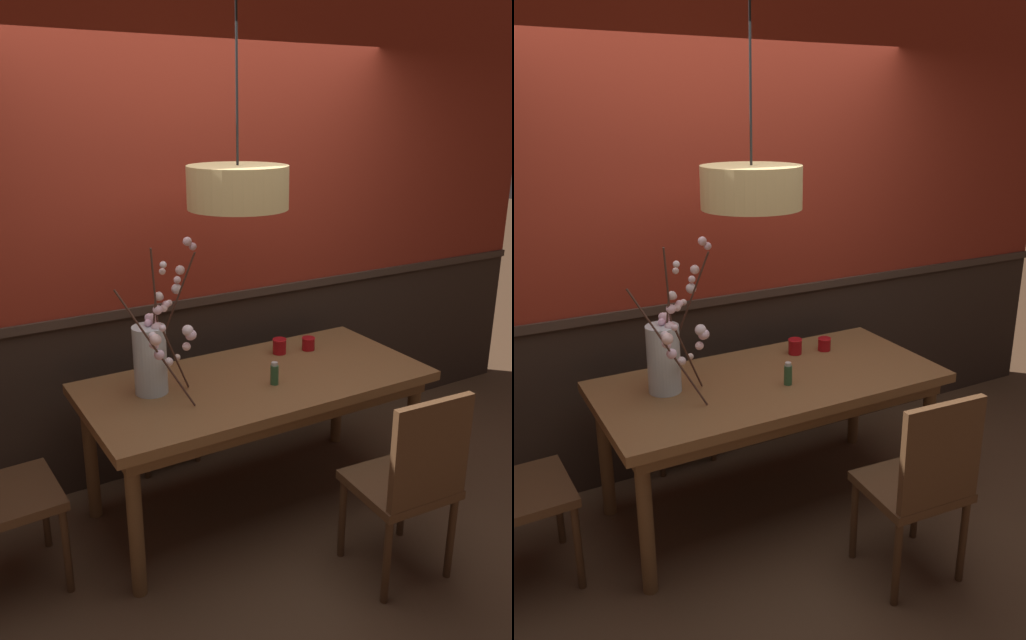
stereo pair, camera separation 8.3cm
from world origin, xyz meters
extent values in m
plane|color=#4C3321|center=(0.00, 0.00, 0.00)|extent=(24.00, 24.00, 0.00)
cube|color=#2D2119|center=(0.00, 0.68, 0.51)|extent=(5.29, 0.12, 1.03)
cube|color=#3E2E24|center=(0.00, 0.67, 1.05)|extent=(5.29, 0.14, 0.05)
cube|color=maroon|center=(0.00, 0.68, 1.99)|extent=(5.29, 0.12, 1.93)
cube|color=brown|center=(0.00, 0.00, 0.75)|extent=(1.83, 0.87, 0.05)
cube|color=brown|center=(0.00, 0.00, 0.68)|extent=(1.72, 0.76, 0.08)
cylinder|color=brown|center=(-0.83, -0.35, 0.36)|extent=(0.07, 0.07, 0.72)
cylinder|color=brown|center=(0.83, -0.35, 0.36)|extent=(0.07, 0.07, 0.72)
cylinder|color=brown|center=(-0.83, 0.35, 0.36)|extent=(0.07, 0.07, 0.72)
cylinder|color=brown|center=(0.83, 0.35, 0.36)|extent=(0.07, 0.07, 0.72)
cube|color=#4C301C|center=(0.26, 0.80, 0.45)|extent=(0.46, 0.40, 0.04)
cube|color=#4C301C|center=(0.27, 0.97, 0.71)|extent=(0.43, 0.05, 0.48)
cylinder|color=#412917|center=(0.45, 0.63, 0.21)|extent=(0.04, 0.04, 0.43)
cylinder|color=#412917|center=(0.07, 0.65, 0.21)|extent=(0.04, 0.04, 0.43)
cylinder|color=#412917|center=(0.46, 0.96, 0.21)|extent=(0.04, 0.04, 0.43)
cylinder|color=#412917|center=(0.08, 0.97, 0.21)|extent=(0.04, 0.04, 0.43)
cube|color=#4C301C|center=(0.31, -0.79, 0.46)|extent=(0.46, 0.44, 0.04)
cube|color=#4C301C|center=(0.30, -0.98, 0.73)|extent=(0.41, 0.06, 0.49)
cylinder|color=#412917|center=(0.14, -0.60, 0.22)|extent=(0.04, 0.04, 0.44)
cylinder|color=#412917|center=(0.51, -0.63, 0.22)|extent=(0.04, 0.04, 0.44)
cylinder|color=#412917|center=(0.12, -0.96, 0.22)|extent=(0.04, 0.04, 0.44)
cylinder|color=#412917|center=(0.49, -0.98, 0.22)|extent=(0.04, 0.04, 0.44)
cube|color=#4C301C|center=(-1.29, 0.01, 0.47)|extent=(0.45, 0.46, 0.04)
cylinder|color=#412917|center=(-1.11, 0.21, 0.22)|extent=(0.04, 0.04, 0.45)
cylinder|color=#412917|center=(-1.10, -0.17, 0.22)|extent=(0.04, 0.04, 0.45)
cube|color=#4C301C|center=(-0.28, 0.75, 0.46)|extent=(0.43, 0.46, 0.04)
cube|color=#4C301C|center=(-0.29, 0.95, 0.72)|extent=(0.39, 0.06, 0.47)
cylinder|color=#412917|center=(-0.09, 0.58, 0.22)|extent=(0.04, 0.04, 0.44)
cylinder|color=#412917|center=(-0.44, 0.56, 0.22)|extent=(0.04, 0.04, 0.44)
cylinder|color=#412917|center=(-0.12, 0.95, 0.22)|extent=(0.04, 0.04, 0.44)
cylinder|color=#412917|center=(-0.46, 0.93, 0.22)|extent=(0.04, 0.04, 0.44)
cylinder|color=silver|center=(-0.55, 0.11, 0.95)|extent=(0.17, 0.17, 0.35)
cylinder|color=silver|center=(-0.55, 0.11, 0.82)|extent=(0.15, 0.15, 0.08)
cylinder|color=#472D23|center=(-0.54, 0.09, 1.03)|extent=(0.05, 0.07, 0.49)
sphere|color=#FFCDE6|center=(-0.53, 0.14, 1.16)|extent=(0.04, 0.04, 0.04)
sphere|color=#FCCFDF|center=(-0.51, 0.07, 1.22)|extent=(0.05, 0.05, 0.05)
sphere|color=silver|center=(-0.53, 0.11, 1.07)|extent=(0.04, 0.04, 0.04)
sphere|color=silver|center=(-0.50, 0.07, 1.28)|extent=(0.04, 0.04, 0.04)
sphere|color=#FFC5E7|center=(-0.55, 0.11, 1.14)|extent=(0.04, 0.04, 0.04)
sphere|color=#FDC9D8|center=(-0.52, 0.13, 1.15)|extent=(0.05, 0.05, 0.05)
cylinder|color=#472D23|center=(-0.51, 0.08, 1.16)|extent=(0.09, 0.14, 0.75)
sphere|color=white|center=(-0.49, 0.03, 1.44)|extent=(0.03, 0.03, 0.03)
sphere|color=#F9D4D1|center=(-0.48, 0.06, 1.40)|extent=(0.03, 0.03, 0.03)
sphere|color=#FCCDDB|center=(-0.46, 0.08, 1.23)|extent=(0.04, 0.04, 0.04)
sphere|color=#FBCFDB|center=(-0.52, 0.07, 1.13)|extent=(0.05, 0.05, 0.05)
sphere|color=silver|center=(-0.49, 0.08, 1.27)|extent=(0.03, 0.03, 0.03)
sphere|color=#F7D0CF|center=(-0.47, 0.08, 1.22)|extent=(0.04, 0.04, 0.04)
cylinder|color=#472D23|center=(-0.59, -0.09, 1.08)|extent=(0.33, 0.13, 0.60)
sphere|color=#F3C7D1|center=(-0.58, -0.06, 1.09)|extent=(0.04, 0.04, 0.04)
sphere|color=#F9D1CF|center=(-0.61, -0.14, 1.15)|extent=(0.05, 0.05, 0.05)
sphere|color=#F5CBE0|center=(-0.59, -0.06, 1.10)|extent=(0.03, 0.03, 0.03)
sphere|color=white|center=(-0.61, -0.12, 1.16)|extent=(0.04, 0.04, 0.04)
sphere|color=#F8D1E0|center=(-0.58, -0.16, 1.20)|extent=(0.03, 0.03, 0.03)
sphere|color=#F4CBE6|center=(-0.57, -0.09, 1.05)|extent=(0.05, 0.05, 0.05)
cylinder|color=#472D23|center=(-0.46, -0.01, 0.98)|extent=(0.20, 0.17, 0.41)
sphere|color=white|center=(-0.41, -0.05, 1.13)|extent=(0.06, 0.06, 0.06)
sphere|color=#FED1D8|center=(-0.41, -0.03, 1.04)|extent=(0.04, 0.04, 0.04)
sphere|color=#FCDDD2|center=(-0.44, 0.02, 0.97)|extent=(0.03, 0.03, 0.03)
sphere|color=#F8C5E2|center=(-0.39, -0.05, 1.10)|extent=(0.05, 0.05, 0.05)
sphere|color=white|center=(-0.50, -0.01, 0.97)|extent=(0.04, 0.04, 0.04)
sphere|color=#F5D0E4|center=(-0.39, -0.05, 1.11)|extent=(0.05, 0.05, 0.05)
cylinder|color=#472D23|center=(-0.38, 0.22, 1.13)|extent=(0.17, 0.31, 0.70)
sphere|color=#FED6D3|center=(-0.38, 0.25, 1.18)|extent=(0.03, 0.03, 0.03)
sphere|color=#F4CFCF|center=(-0.30, 0.27, 1.34)|extent=(0.05, 0.05, 0.05)
sphere|color=white|center=(-0.33, 0.25, 1.25)|extent=(0.06, 0.06, 0.06)
sphere|color=#F6D0DD|center=(-0.24, 0.30, 1.48)|extent=(0.05, 0.05, 0.05)
sphere|color=silver|center=(-0.21, 0.29, 1.45)|extent=(0.04, 0.04, 0.04)
sphere|color=white|center=(-0.33, 0.25, 1.30)|extent=(0.04, 0.04, 0.04)
cylinder|color=#9E0F14|center=(0.30, 0.23, 0.82)|extent=(0.08, 0.08, 0.09)
torus|color=red|center=(0.30, 0.23, 0.86)|extent=(0.08, 0.08, 0.01)
cylinder|color=silver|center=(0.30, 0.23, 0.81)|extent=(0.06, 0.06, 0.05)
cylinder|color=#9E0F14|center=(0.48, 0.20, 0.81)|extent=(0.07, 0.07, 0.08)
torus|color=red|center=(0.48, 0.20, 0.85)|extent=(0.08, 0.08, 0.01)
cylinder|color=silver|center=(0.48, 0.20, 0.80)|extent=(0.05, 0.05, 0.04)
cylinder|color=#2D5633|center=(0.04, -0.12, 0.83)|extent=(0.04, 0.04, 0.10)
cylinder|color=beige|center=(0.04, -0.12, 0.89)|extent=(0.03, 0.03, 0.02)
cylinder|color=tan|center=(-0.10, -0.01, 1.78)|extent=(0.49, 0.49, 0.20)
sphere|color=#F9EAB7|center=(-0.10, -0.01, 1.75)|extent=(0.14, 0.14, 0.14)
cylinder|color=black|center=(-0.10, -0.01, 2.42)|extent=(0.01, 0.01, 1.07)
camera|label=1|loc=(-1.57, -2.68, 2.14)|focal=35.57mm
camera|label=2|loc=(-1.49, -2.72, 2.14)|focal=35.57mm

